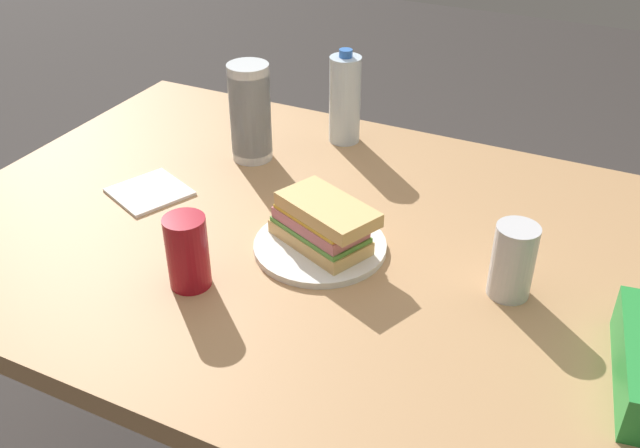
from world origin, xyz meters
name	(u,v)px	position (x,y,z in m)	size (l,w,h in m)	color
dining_table	(351,284)	(0.00, 0.00, 0.64)	(1.50, 0.94, 0.73)	tan
paper_plate	(320,246)	(-0.04, -0.04, 0.74)	(0.23, 0.23, 0.01)	white
sandwich	(322,223)	(-0.04, -0.04, 0.78)	(0.21, 0.15, 0.08)	#DBB26B
soda_can_red	(187,252)	(-0.18, -0.22, 0.79)	(0.07, 0.07, 0.12)	maroon
water_bottle_tall	(345,99)	(-0.18, 0.36, 0.82)	(0.07, 0.07, 0.20)	silver
plastic_cup_stack	(250,113)	(-0.32, 0.20, 0.83)	(0.08, 0.08, 0.20)	silver
soda_can_silver	(513,261)	(0.27, -0.02, 0.79)	(0.07, 0.07, 0.12)	silver
paper_napkin	(150,192)	(-0.42, -0.02, 0.73)	(0.13, 0.13, 0.01)	white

